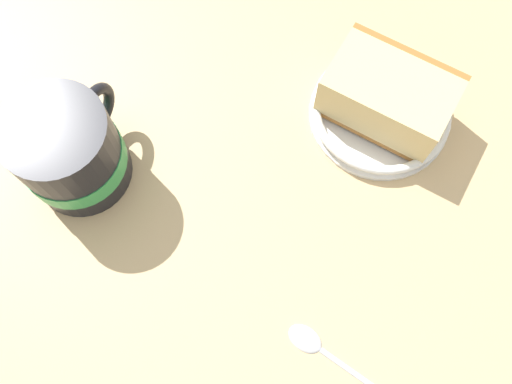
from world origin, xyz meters
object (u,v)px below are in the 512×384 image
Objects in this scene: small_plate at (380,112)px; tea_mug at (70,151)px; cake_slice at (388,95)px; teaspoon at (328,354)px.

tea_mug is at bearing 30.13° from small_plate.
cake_slice reaches higher than teaspoon.
teaspoon is at bearing 161.57° from tea_mug.
teaspoon is at bearing 93.68° from small_plate.
teaspoon is (-1.39, 22.70, -3.19)cm from cake_slice.
cake_slice is at bearing -149.45° from tea_mug.
teaspoon is (-1.44, 22.44, -0.51)cm from small_plate.
cake_slice reaches higher than small_plate.
small_plate is 2.69cm from cake_slice.
cake_slice is 22.96cm from teaspoon.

